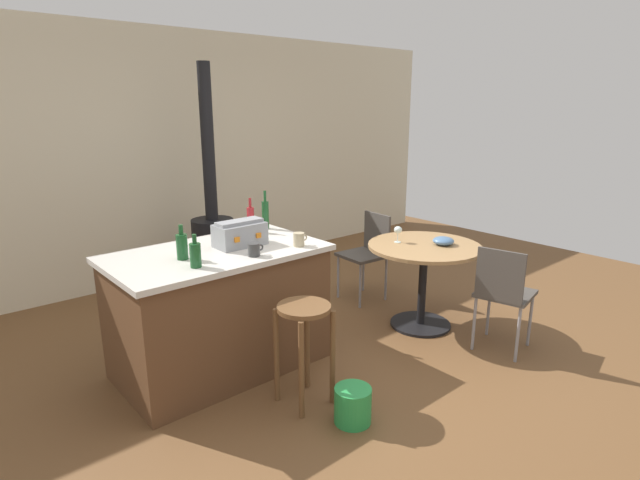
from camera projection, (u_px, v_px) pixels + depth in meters
name	position (u px, v px, depth m)	size (l,w,h in m)	color
ground_plane	(350.00, 363.00, 3.87)	(8.80, 8.80, 0.00)	brown
back_wall	(172.00, 157.00, 5.60)	(8.00, 0.10, 2.70)	beige
kitchen_island	(220.00, 310.00, 3.71)	(1.51, 0.88, 0.91)	brown
wooden_stool	(304.00, 332.00, 3.25)	(0.35, 0.35, 0.68)	brown
dining_table	(424.00, 264.00, 4.39)	(0.97, 0.97, 0.75)	black
folding_chair_near	(368.00, 249.00, 5.06)	(0.43, 0.43, 0.86)	#47423D
folding_chair_far	(503.00, 290.00, 3.94)	(0.48, 0.48, 0.87)	#47423D
wood_stove	(213.00, 237.00, 5.34)	(0.44, 0.45, 2.32)	black
toolbox	(240.00, 234.00, 3.69)	(0.36, 0.22, 0.19)	gray
bottle_0	(182.00, 246.00, 3.37)	(0.08, 0.08, 0.24)	#194C23
bottle_1	(195.00, 255.00, 3.21)	(0.07, 0.07, 0.22)	#194C23
bottle_2	(265.00, 214.00, 4.19)	(0.06, 0.06, 0.32)	#194C23
bottle_3	(251.00, 219.00, 4.09)	(0.06, 0.06, 0.28)	maroon
cup_0	(254.00, 249.00, 3.46)	(0.12, 0.08, 0.09)	#383838
cup_1	(299.00, 239.00, 3.69)	(0.12, 0.08, 0.10)	tan
wine_glass	(398.00, 230.00, 4.39)	(0.07, 0.07, 0.14)	silver
serving_bowl	(443.00, 241.00, 4.33)	(0.18, 0.18, 0.07)	#4C7099
plastic_bucket	(353.00, 405.00, 3.14)	(0.23, 0.23, 0.23)	green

